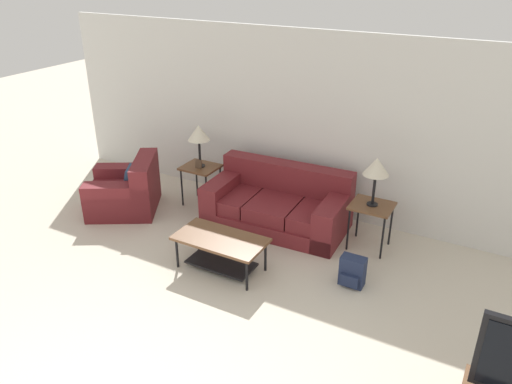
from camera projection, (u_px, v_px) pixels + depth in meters
wall_back at (323, 127)px, 6.90m from camera, size 8.83×0.06×2.60m
couch at (278, 206)px, 6.96m from camera, size 1.97×1.06×0.82m
armchair at (126, 192)px, 7.38m from camera, size 1.30×1.30×0.80m
coffee_table at (221, 246)px, 5.94m from camera, size 1.09×0.57×0.43m
side_table_left at (201, 171)px, 7.44m from camera, size 0.52×0.46×0.62m
side_table_right at (372, 210)px, 6.30m from camera, size 0.52×0.46×0.62m
table_lamp_left at (199, 134)px, 7.19m from camera, size 0.32×0.32×0.63m
table_lamp_right at (376, 167)px, 6.05m from camera, size 0.32×0.32×0.63m
backpack at (352, 272)px, 5.72m from camera, size 0.28×0.24×0.36m
picture_frame at (199, 164)px, 7.31m from camera, size 0.10×0.04×0.13m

